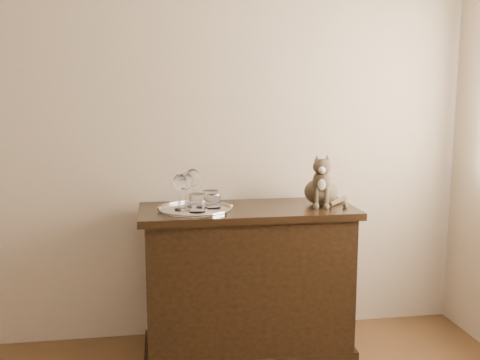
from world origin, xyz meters
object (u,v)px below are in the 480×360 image
object	(u,v)px
wine_glass_c	(180,192)
tumbler_c	(210,199)
sideboard	(247,281)
wine_glass_b	(193,188)
tray	(195,210)
tumbler_a	(214,203)
wine_glass_d	(186,191)
cat	(321,179)
tumbler_b	(197,203)

from	to	relation	value
wine_glass_c	tumbler_c	bearing A→B (deg)	10.94
sideboard	wine_glass_b	distance (m)	0.62
sideboard	tray	bearing A→B (deg)	-174.16
tray	wine_glass_c	bearing A→B (deg)	-178.67
sideboard	wine_glass_c	world-z (taller)	wine_glass_c
wine_glass_b	tumbler_a	xyz separation A→B (m)	(0.10, -0.13, -0.06)
wine_glass_b	tumbler_c	bearing A→B (deg)	-27.54
wine_glass_b	wine_glass_d	distance (m)	0.09
wine_glass_d	tumbler_a	size ratio (longest dim) A/B	2.43
cat	tumbler_c	bearing A→B (deg)	-161.13
wine_glass_b	tumbler_a	size ratio (longest dim) A/B	2.51
tumbler_b	cat	distance (m)	0.74
tray	tumbler_b	xyz separation A→B (m)	(0.00, -0.08, 0.05)
wine_glass_d	cat	distance (m)	0.78
tumbler_a	tumbler_b	size ratio (longest dim) A/B	0.86
wine_glass_b	tumbler_b	xyz separation A→B (m)	(0.01, -0.16, -0.06)
tray	cat	xyz separation A→B (m)	(0.72, 0.05, 0.15)
tumbler_b	tumbler_c	world-z (taller)	tumbler_b
tumbler_a	tumbler_c	size ratio (longest dim) A/B	0.88
tumbler_c	tumbler_a	bearing A→B (deg)	-82.61
sideboard	tray	distance (m)	0.52
wine_glass_b	wine_glass_d	xyz separation A→B (m)	(-0.04, -0.08, -0.00)
wine_glass_d	sideboard	bearing A→B (deg)	5.58
sideboard	tumbler_b	size ratio (longest dim) A/B	12.34
tumbler_c	cat	world-z (taller)	cat
cat	wine_glass_b	bearing A→B (deg)	-165.19
wine_glass_b	wine_glass_c	world-z (taller)	wine_glass_b
tray	wine_glass_d	xyz separation A→B (m)	(-0.05, -0.00, 0.11)
tumbler_b	wine_glass_b	bearing A→B (deg)	94.44
sideboard	tumbler_b	distance (m)	0.57
wine_glass_d	tumbler_c	bearing A→B (deg)	14.09
wine_glass_c	tumbler_b	bearing A→B (deg)	-41.52
wine_glass_c	tumbler_a	bearing A→B (deg)	-13.84
tray	wine_glass_c	xyz separation A→B (m)	(-0.08, -0.00, 0.10)
tumbler_a	tray	bearing A→B (deg)	154.29
wine_glass_b	tumbler_b	bearing A→B (deg)	-85.56
tumbler_a	tumbler_c	bearing A→B (deg)	97.39
wine_glass_b	tray	bearing A→B (deg)	-84.41
wine_glass_c	tumbler_a	distance (m)	0.19
wine_glass_b	tumbler_c	xyz separation A→B (m)	(0.09, -0.05, -0.06)
wine_glass_d	cat	xyz separation A→B (m)	(0.78, 0.06, 0.04)
tray	cat	distance (m)	0.74
sideboard	wine_glass_c	xyz separation A→B (m)	(-0.38, -0.03, 0.53)
sideboard	wine_glass_c	size ratio (longest dim) A/B	6.15
wine_glass_c	tray	bearing A→B (deg)	1.33
tumbler_b	wine_glass_c	bearing A→B (deg)	138.48
tumbler_b	cat	bearing A→B (deg)	10.43
wine_glass_d	cat	bearing A→B (deg)	4.16
sideboard	wine_glass_b	size ratio (longest dim) A/B	5.70
sideboard	tumbler_c	xyz separation A→B (m)	(-0.21, 0.00, 0.48)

